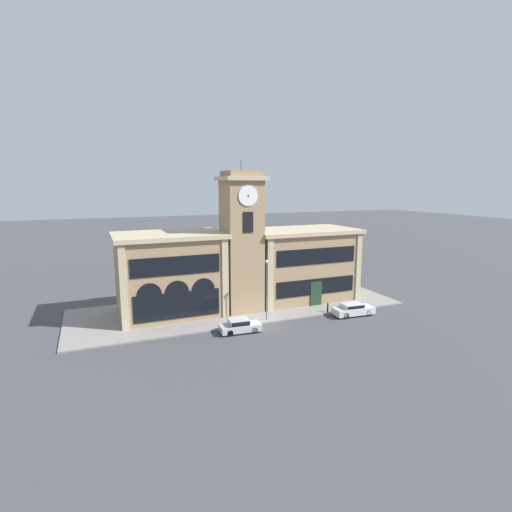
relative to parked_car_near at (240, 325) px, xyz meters
name	(u,v)px	position (x,y,z in m)	size (l,w,h in m)	color
ground_plane	(260,325)	(2.72, 1.25, -0.71)	(300.00, 300.00, 0.00)	#424247
sidewalk_kerb	(239,307)	(2.72, 7.61, -0.64)	(37.93, 12.73, 0.15)	gray
clock_tower	(242,242)	(2.72, 6.51, 7.25)	(4.70, 4.70, 17.01)	#9E7F5B
town_hall_left_wing	(170,274)	(-5.12, 8.21, 3.89)	(11.78, 8.17, 9.15)	#9E7F5B
town_hall_right_wing	(301,264)	(11.35, 8.22, 3.78)	(13.36, 8.17, 8.92)	#9E7F5B
parked_car_near	(240,325)	(0.00, 0.00, 0.00)	(4.11, 1.97, 1.37)	#B2B7C1
parked_car_mid	(353,309)	(13.42, 0.00, 0.02)	(4.70, 2.11, 1.38)	silver
street_lamp	(267,282)	(3.75, 1.91, 3.64)	(0.36, 0.36, 6.51)	#4C4C51
bollard	(328,308)	(11.24, 1.70, -0.04)	(0.18, 0.18, 1.06)	black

